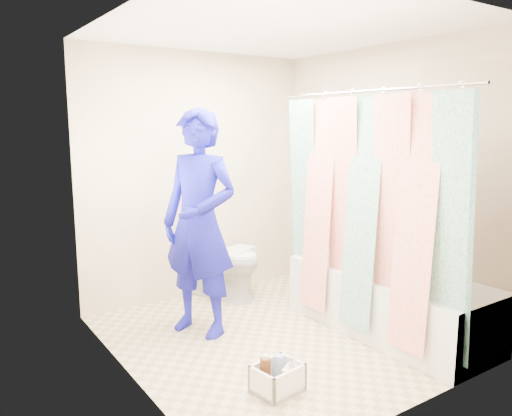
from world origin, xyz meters
TOP-DOWN VIEW (x-y plane):
  - floor at (0.00, 0.00)m, footprint 2.60×2.60m
  - ceiling at (0.00, 0.00)m, footprint 2.40×2.60m
  - wall_back at (0.00, 1.30)m, footprint 2.40×0.02m
  - wall_front at (0.00, -1.30)m, footprint 2.40×0.02m
  - wall_left at (-1.20, 0.00)m, footprint 0.02×2.60m
  - wall_right at (1.20, 0.00)m, footprint 0.02×2.60m
  - bathtub at (0.85, -0.43)m, footprint 0.70×1.75m
  - curtain_rod at (0.52, -0.43)m, footprint 0.02×1.90m
  - shower_curtain at (0.52, -0.43)m, footprint 0.06×1.75m
  - toilet at (0.15, 1.08)m, footprint 0.73×0.91m
  - tank_lid at (0.20, 0.96)m, footprint 0.54×0.39m
  - tank_internals at (0.02, 1.26)m, footprint 0.19×0.11m
  - plumber at (-0.44, 0.44)m, footprint 0.70×0.80m
  - cleaning_caddy at (-0.48, -0.68)m, footprint 0.33×0.28m

SIDE VIEW (x-z plane):
  - floor at x=0.00m, z-range 0.00..0.00m
  - cleaning_caddy at x=-0.48m, z-range -0.03..0.20m
  - bathtub at x=0.85m, z-range 0.02..0.52m
  - toilet at x=0.15m, z-range 0.00..0.81m
  - tank_lid at x=0.20m, z-range 0.46..0.49m
  - tank_internals at x=0.02m, z-range 0.66..0.93m
  - plumber at x=-0.44m, z-range 0.00..1.84m
  - shower_curtain at x=0.52m, z-range 0.12..1.92m
  - wall_back at x=0.00m, z-range 0.00..2.40m
  - wall_front at x=0.00m, z-range 0.00..2.40m
  - wall_left at x=-1.20m, z-range 0.00..2.40m
  - wall_right at x=1.20m, z-range 0.00..2.40m
  - curtain_rod at x=0.52m, z-range 1.94..1.96m
  - ceiling at x=0.00m, z-range 2.39..2.41m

